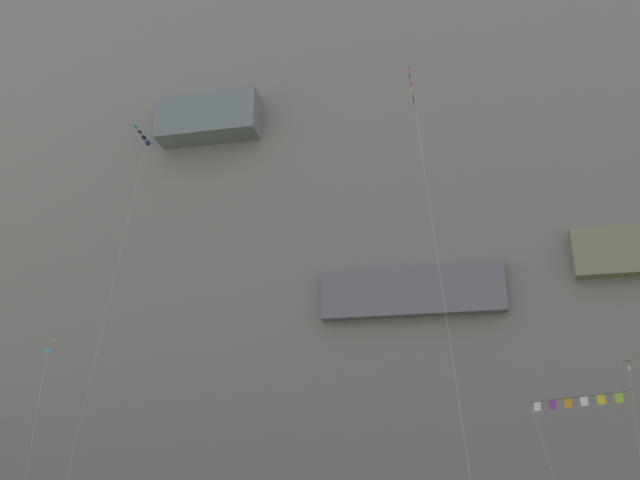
{
  "coord_description": "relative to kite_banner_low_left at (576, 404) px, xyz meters",
  "views": [
    {
      "loc": [
        4.02,
        -13.56,
        2.95
      ],
      "look_at": [
        -2.76,
        18.56,
        15.38
      ],
      "focal_mm": 37.23,
      "sensor_mm": 36.0,
      "label": 1
    }
  ],
  "objects": [
    {
      "name": "kite_delta_mid_right",
      "position": [
        4.33,
        2.7,
        2.6
      ],
      "size": [
        1.71,
        3.68,
        11.7
      ],
      "color": "yellow",
      "rests_on": "ground"
    },
    {
      "name": "cliff_face",
      "position": [
        -11.76,
        26.58,
        28.36
      ],
      "size": [
        180.0,
        32.23,
        74.01
      ],
      "color": "slate",
      "rests_on": "ground"
    },
    {
      "name": "kite_banner_low_left",
      "position": [
        0.0,
        0.0,
        0.0
      ],
      "size": [
        5.85,
        8.18,
        9.12
      ],
      "color": "black",
      "rests_on": "ground"
    },
    {
      "name": "kite_banner_front_field",
      "position": [
        -9.02,
        -17.99,
        12.46
      ],
      "size": [
        1.94,
        7.53,
        24.54
      ],
      "color": "black",
      "rests_on": "ground"
    },
    {
      "name": "kite_delta_high_center",
      "position": [
        -37.02,
        -7.94,
        3.34
      ],
      "size": [
        1.43,
        1.92,
        12.55
      ],
      "color": "white",
      "rests_on": "ground"
    },
    {
      "name": "kite_windsock_low_right",
      "position": [
        -35.59,
        0.7,
        25.5
      ],
      "size": [
        2.68,
        3.96,
        34.74
      ],
      "color": "navy",
      "rests_on": "ground"
    }
  ]
}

